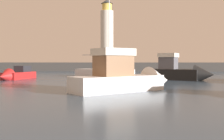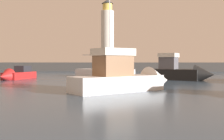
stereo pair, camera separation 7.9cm
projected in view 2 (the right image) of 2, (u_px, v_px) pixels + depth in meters
ground_plane at (114, 80)px, 30.80m from camera, size 220.00×220.00×0.00m
breakwater at (123, 67)px, 59.03m from camera, size 85.77×4.63×1.91m
lighthouse at (107, 33)px, 59.06m from camera, size 2.81×2.81×13.77m
motorboat_3 at (129, 78)px, 19.24m from camera, size 7.81×6.93×3.44m
motorboat_4 at (15, 75)px, 31.37m from camera, size 2.70×6.25×1.97m
motorboat_5 at (181, 72)px, 30.22m from camera, size 7.62×5.05×3.46m
sailboat_moored at (104, 73)px, 35.86m from camera, size 8.20×5.68×11.82m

